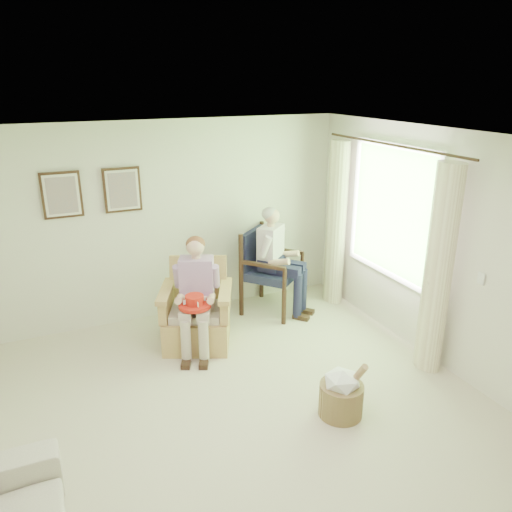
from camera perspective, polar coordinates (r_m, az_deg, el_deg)
name	(u,v)px	position (r m, az deg, el deg)	size (l,w,h in m)	color
floor	(244,435)	(4.84, -1.35, -19.77)	(5.50, 5.50, 0.00)	beige
back_wall	(160,223)	(6.60, -10.87, 3.77)	(5.00, 0.04, 2.60)	silver
right_wall	(468,262)	(5.53, 23.11, -0.67)	(0.04, 5.50, 2.60)	silver
ceiling	(241,146)	(3.76, -1.68, 12.42)	(5.00, 5.50, 0.02)	white
window	(392,209)	(6.25, 15.30, 5.22)	(0.13, 2.50, 1.63)	#2D6B23
curtain_left	(438,271)	(5.60, 20.10, -1.65)	(0.34, 0.34, 2.30)	#F6EAC0
curtain_right	(336,224)	(7.04, 9.13, 3.61)	(0.34, 0.34, 2.30)	#F6EAC0
framed_print_left	(62,195)	(6.30, -21.31, 6.50)	(0.45, 0.05, 0.55)	#382114
framed_print_right	(122,190)	(6.37, -15.02, 7.32)	(0.45, 0.05, 0.55)	#382114
wicker_armchair	(196,318)	(6.14, -6.85, -7.05)	(0.80, 0.79, 1.02)	tan
wood_armchair	(269,266)	(6.90, 1.52, -1.16)	(0.73, 0.69, 1.12)	black
person_wicker	(198,287)	(5.83, -6.63, -3.59)	(0.40, 0.63, 1.34)	#BFAC99
person_dark	(275,253)	(6.66, 2.23, 0.35)	(0.40, 0.63, 1.45)	#1B1C3C
red_hat	(195,303)	(5.68, -7.03, -5.34)	(0.37, 0.37, 0.14)	#B61E12
hatbox	(342,393)	(5.00, 9.76, -15.14)	(0.50, 0.50, 0.62)	#A28858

